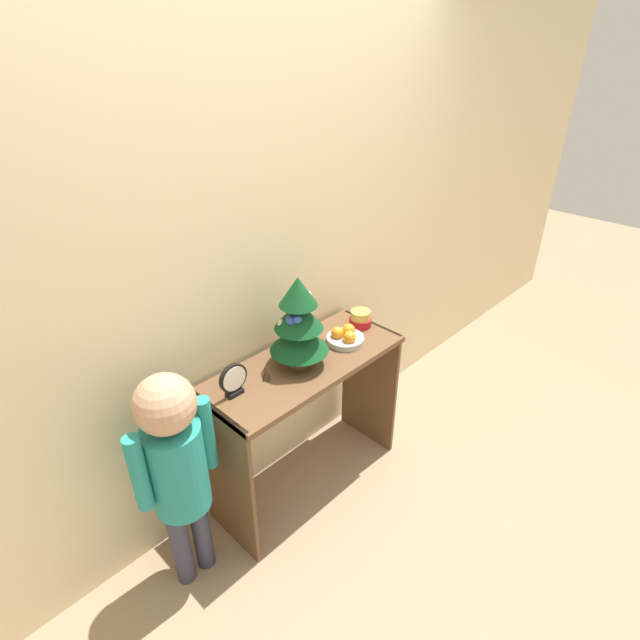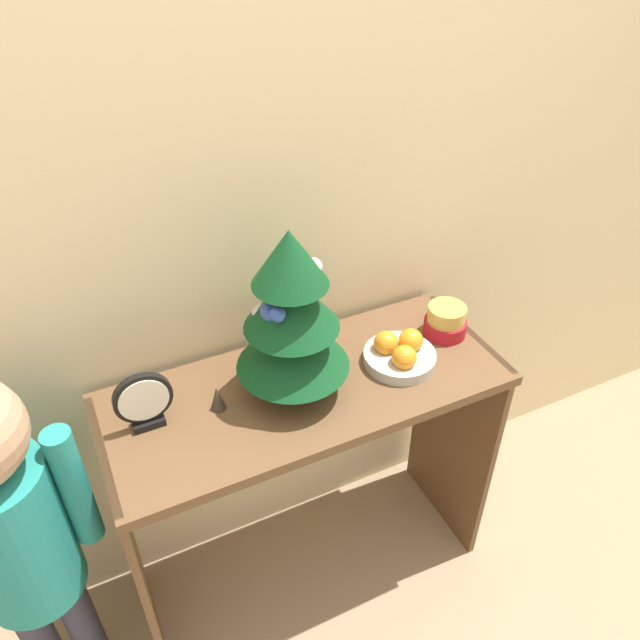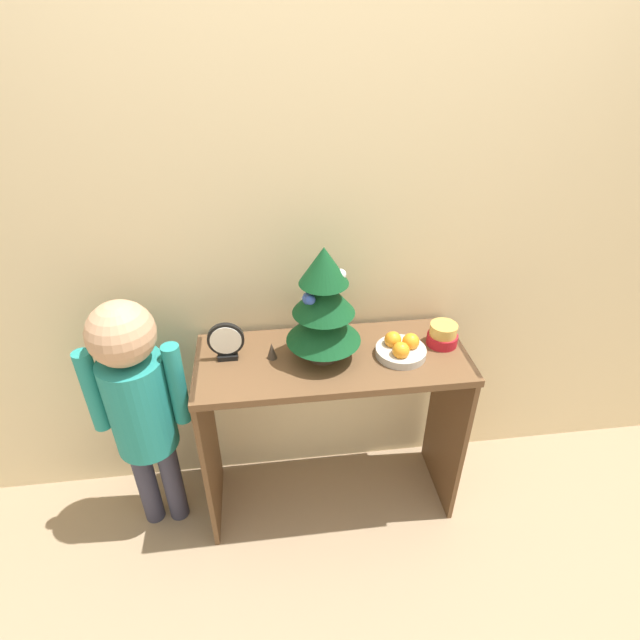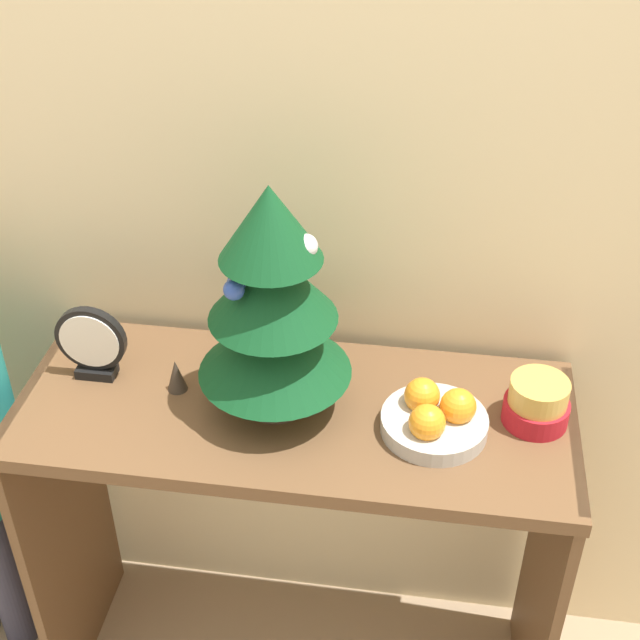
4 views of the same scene
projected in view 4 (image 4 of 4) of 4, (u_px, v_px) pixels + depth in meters
The scene contains 7 objects.
back_wall at pixel (314, 138), 1.64m from camera, with size 7.00×0.05×2.50m, color beige.
console_table at pixel (296, 485), 1.80m from camera, with size 1.06×0.43×0.82m.
mini_tree at pixel (272, 304), 1.55m from camera, with size 0.28×0.28×0.46m.
fruit_bowl at pixel (435, 417), 1.61m from camera, with size 0.20×0.20×0.09m.
singing_bowl at pixel (537, 403), 1.62m from camera, with size 0.12×0.12×0.09m.
desk_clock at pixel (92, 343), 1.71m from camera, with size 0.14×0.04×0.16m.
figurine at pixel (176, 375), 1.70m from camera, with size 0.04×0.04×0.07m.
Camera 4 is at (0.24, -1.03, 1.93)m, focal length 50.00 mm.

